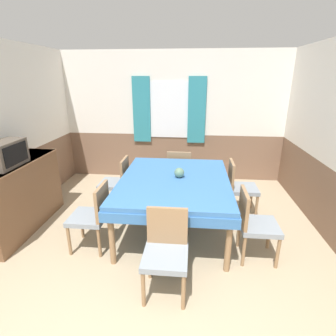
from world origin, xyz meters
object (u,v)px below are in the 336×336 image
(sideboard, at_px, (19,196))
(vase, at_px, (179,173))
(chair_head_window, at_px, (179,171))
(chair_left_far, at_px, (117,181))
(chair_right_far, at_px, (239,186))
(dining_table, at_px, (175,185))
(tv, at_px, (6,154))
(chair_left_near, at_px, (93,214))
(chair_head_near, at_px, (166,249))
(chair_right_near, at_px, (254,222))

(sideboard, relative_size, vase, 10.92)
(chair_head_window, bearing_deg, chair_left_far, -148.23)
(vase, bearing_deg, chair_right_far, 28.60)
(vase, bearing_deg, dining_table, -141.30)
(chair_right_far, height_order, sideboard, sideboard)
(tv, bearing_deg, vase, 9.82)
(chair_left_far, bearing_deg, chair_left_near, -180.00)
(chair_head_near, distance_m, tv, 2.40)
(chair_head_window, distance_m, sideboard, 2.58)
(chair_right_near, bearing_deg, tv, -93.96)
(chair_head_near, relative_size, vase, 6.19)
(chair_head_near, height_order, vase, vase)
(chair_left_far, bearing_deg, dining_table, -119.28)
(chair_right_far, relative_size, sideboard, 0.57)
(chair_head_window, distance_m, chair_left_far, 1.16)
(sideboard, bearing_deg, chair_right_near, -6.18)
(chair_left_near, bearing_deg, dining_table, -60.72)
(dining_table, bearing_deg, tv, -171.16)
(chair_right_far, height_order, chair_head_window, same)
(dining_table, height_order, chair_right_far, chair_right_far)
(dining_table, height_order, chair_head_near, chair_head_near)
(chair_right_near, bearing_deg, sideboard, -96.18)
(chair_left_near, bearing_deg, chair_right_near, -90.00)
(chair_head_near, bearing_deg, dining_table, -90.00)
(chair_right_near, bearing_deg, chair_left_far, -119.28)
(chair_head_window, relative_size, chair_left_far, 1.00)
(chair_left_far, distance_m, sideboard, 1.42)
(chair_left_far, xyz_separation_m, tv, (-1.17, -0.89, 0.68))
(chair_right_far, relative_size, vase, 6.19)
(chair_head_near, xyz_separation_m, chair_head_window, (0.00, 2.32, 0.00))
(dining_table, distance_m, chair_head_near, 1.18)
(chair_head_window, height_order, chair_left_far, same)
(chair_head_window, distance_m, vase, 1.17)
(chair_right_near, xyz_separation_m, chair_head_window, (-0.98, 1.71, 0.00))
(chair_right_near, distance_m, chair_left_far, 2.25)
(chair_left_near, bearing_deg, chair_head_near, -121.77)
(chair_right_near, height_order, sideboard, sideboard)
(chair_right_near, height_order, chair_head_window, same)
(chair_head_window, bearing_deg, chair_head_near, -90.00)
(chair_left_near, xyz_separation_m, tv, (-1.17, 0.22, 0.68))
(chair_left_far, xyz_separation_m, sideboard, (-1.20, -0.76, 0.03))
(chair_left_near, relative_size, chair_right_near, 1.00)
(chair_left_near, xyz_separation_m, vase, (1.04, 0.60, 0.37))
(dining_table, xyz_separation_m, tv, (-2.15, -0.33, 0.48))
(sideboard, bearing_deg, chair_head_window, 32.03)
(sideboard, bearing_deg, tv, -74.02)
(chair_head_near, bearing_deg, tv, -21.00)
(sideboard, distance_m, tv, 0.67)
(chair_right_far, relative_size, chair_left_near, 1.00)
(chair_left_near, relative_size, tv, 1.59)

